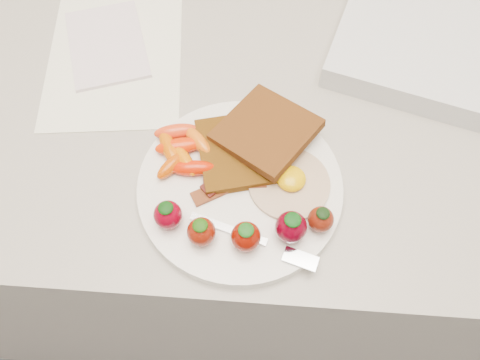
{
  "coord_description": "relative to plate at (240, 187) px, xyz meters",
  "views": [
    {
      "loc": [
        0.02,
        1.27,
        1.46
      ],
      "look_at": [
        -0.0,
        1.55,
        0.93
      ],
      "focal_mm": 35.0,
      "sensor_mm": 36.0,
      "label": 1
    }
  ],
  "objects": [
    {
      "name": "baby_carrots",
      "position": [
        -0.08,
        0.04,
        0.02
      ],
      "size": [
        0.09,
        0.1,
        0.02
      ],
      "color": "red",
      "rests_on": "plate"
    },
    {
      "name": "notepad",
      "position": [
        -0.23,
        0.24,
        -0.0
      ],
      "size": [
        0.16,
        0.2,
        0.01
      ],
      "primitive_type": "cube",
      "rotation": [
        0.0,
        0.0,
        0.34
      ],
      "color": "silver",
      "rests_on": "paper_sheet"
    },
    {
      "name": "strawberries",
      "position": [
        0.01,
        -0.07,
        0.03
      ],
      "size": [
        0.22,
        0.06,
        0.05
      ],
      "color": "maroon",
      "rests_on": "plate"
    },
    {
      "name": "appliance",
      "position": [
        0.28,
        0.26,
        0.01
      ],
      "size": [
        0.35,
        0.31,
        0.04
      ],
      "primitive_type": "cube",
      "rotation": [
        0.0,
        0.0,
        -0.29
      ],
      "color": "silver",
      "rests_on": "counter"
    },
    {
      "name": "fried_egg",
      "position": [
        0.06,
        0.0,
        0.01
      ],
      "size": [
        0.13,
        0.13,
        0.02
      ],
      "color": "beige",
      "rests_on": "plate"
    },
    {
      "name": "fork",
      "position": [
        0.03,
        -0.08,
        0.01
      ],
      "size": [
        0.16,
        0.07,
        0.0
      ],
      "color": "white",
      "rests_on": "plate"
    },
    {
      "name": "toast_upper",
      "position": [
        0.03,
        0.07,
        0.03
      ],
      "size": [
        0.16,
        0.16,
        0.03
      ],
      "primitive_type": "cube",
      "rotation": [
        0.0,
        -0.1,
        -0.61
      ],
      "color": "#50290F",
      "rests_on": "toast_lower"
    },
    {
      "name": "bacon_strips",
      "position": [
        -0.01,
        -0.0,
        0.01
      ],
      "size": [
        0.1,
        0.08,
        0.01
      ],
      "color": "#40170B",
      "rests_on": "plate"
    },
    {
      "name": "paper_sheet",
      "position": [
        -0.21,
        0.22,
        -0.01
      ],
      "size": [
        0.24,
        0.3,
        0.0
      ],
      "primitive_type": "cube",
      "rotation": [
        0.0,
        0.0,
        0.11
      ],
      "color": "white",
      "rests_on": "counter"
    },
    {
      "name": "plate",
      "position": [
        0.0,
        0.0,
        0.0
      ],
      "size": [
        0.27,
        0.27,
        0.02
      ],
      "primitive_type": "cylinder",
      "color": "white",
      "rests_on": "counter"
    },
    {
      "name": "counter",
      "position": [
        0.0,
        0.15,
        -0.46
      ],
      "size": [
        2.0,
        0.6,
        0.9
      ],
      "primitive_type": "cube",
      "color": "gray",
      "rests_on": "ground"
    },
    {
      "name": "toast_lower",
      "position": [
        -0.0,
        0.05,
        0.02
      ],
      "size": [
        0.14,
        0.14,
        0.01
      ],
      "primitive_type": "cube",
      "rotation": [
        0.0,
        0.0,
        0.25
      ],
      "color": "black",
      "rests_on": "plate"
    }
  ]
}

